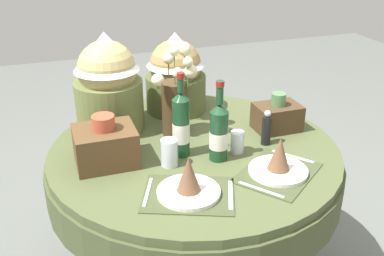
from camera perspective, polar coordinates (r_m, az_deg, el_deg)
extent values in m
cylinder|color=#4C5633|center=(2.06, 0.29, -2.88)|extent=(1.30, 1.30, 0.04)
cylinder|color=#464F2E|center=(2.11, 0.29, -5.32)|extent=(1.33, 1.33, 0.16)
cylinder|color=black|center=(2.25, 0.27, -10.73)|extent=(0.12, 0.12, 0.66)
cube|color=#41492B|center=(1.72, -0.42, -8.31)|extent=(0.41, 0.37, 0.00)
cylinder|color=white|center=(1.71, -0.42, -8.03)|extent=(0.24, 0.24, 0.02)
cone|color=brown|center=(1.67, -0.43, -5.81)|extent=(0.09, 0.09, 0.14)
cube|color=silver|center=(1.73, -5.59, -8.00)|extent=(0.08, 0.18, 0.00)
cube|color=silver|center=(1.72, 4.80, -8.36)|extent=(0.09, 0.18, 0.00)
cube|color=#41492B|center=(1.88, 10.73, -5.54)|extent=(0.43, 0.41, 0.00)
cylinder|color=white|center=(1.88, 10.75, -5.28)|extent=(0.24, 0.24, 0.02)
cone|color=brown|center=(1.84, 10.95, -3.19)|extent=(0.09, 0.09, 0.14)
cube|color=silver|center=(1.76, 8.66, -7.65)|extent=(0.12, 0.16, 0.00)
cube|color=silver|center=(2.01, 12.54, -3.51)|extent=(0.13, 0.16, 0.00)
cylinder|color=#47331E|center=(2.12, -2.15, 2.48)|extent=(0.12, 0.12, 0.26)
sphere|color=beige|center=(2.04, -1.84, 6.94)|extent=(0.05, 0.05, 0.05)
cylinder|color=#4C7038|center=(2.05, -1.82, 6.04)|extent=(0.01, 0.01, 0.04)
sphere|color=beige|center=(2.06, -0.96, 9.89)|extent=(0.06, 0.06, 0.06)
cylinder|color=#4C7038|center=(2.08, -0.94, 7.68)|extent=(0.01, 0.01, 0.13)
sphere|color=beige|center=(2.14, -2.99, 8.73)|extent=(0.05, 0.05, 0.05)
cylinder|color=#4C7038|center=(2.16, -2.96, 7.46)|extent=(0.01, 0.01, 0.07)
sphere|color=beige|center=(1.98, -0.46, 8.31)|extent=(0.05, 0.05, 0.05)
cylinder|color=#4C7038|center=(2.00, -0.46, 6.57)|extent=(0.01, 0.01, 0.10)
sphere|color=beige|center=(2.01, -0.15, 7.13)|extent=(0.06, 0.06, 0.06)
cylinder|color=#4C7038|center=(2.02, -0.14, 5.96)|extent=(0.01, 0.01, 0.05)
sphere|color=beige|center=(2.01, -2.25, 9.68)|extent=(0.05, 0.05, 0.05)
cylinder|color=#4C7038|center=(2.03, -2.21, 7.41)|extent=(0.01, 0.01, 0.14)
sphere|color=beige|center=(1.99, -4.32, 6.06)|extent=(0.06, 0.06, 0.06)
cylinder|color=#4C7038|center=(2.00, -4.30, 5.28)|extent=(0.01, 0.01, 0.02)
cylinder|color=#194223|center=(1.93, -1.39, 0.02)|extent=(0.07, 0.07, 0.26)
cylinder|color=silver|center=(1.94, -1.38, -0.53)|extent=(0.07, 0.07, 0.09)
cone|color=#194223|center=(1.87, -1.43, 4.04)|extent=(0.07, 0.07, 0.03)
cylinder|color=#194223|center=(1.85, -1.45, 5.73)|extent=(0.03, 0.03, 0.08)
cylinder|color=maroon|center=(1.84, -1.46, 6.62)|extent=(0.03, 0.03, 0.02)
cylinder|color=#194223|center=(1.91, 3.37, -0.98)|extent=(0.08, 0.08, 0.22)
cylinder|color=silver|center=(1.91, 3.36, -1.45)|extent=(0.08, 0.08, 0.07)
cone|color=#194223|center=(1.85, 3.47, 2.54)|extent=(0.08, 0.08, 0.04)
cylinder|color=#194223|center=(1.83, 3.53, 4.47)|extent=(0.03, 0.03, 0.10)
cylinder|color=maroon|center=(1.81, 3.56, 5.57)|extent=(0.03, 0.03, 0.02)
cylinder|color=silver|center=(1.99, 5.72, -1.76)|extent=(0.06, 0.06, 0.10)
cylinder|color=silver|center=(1.88, -2.88, -3.11)|extent=(0.07, 0.07, 0.12)
cylinder|color=black|center=(2.07, 9.32, -0.31)|extent=(0.04, 0.04, 0.14)
sphere|color=#B7B7BC|center=(2.04, 9.48, 1.80)|extent=(0.03, 0.03, 0.03)
cylinder|color=olive|center=(2.20, -10.28, 2.81)|extent=(0.32, 0.32, 0.25)
sphere|color=tan|center=(2.14, -10.65, 7.22)|extent=(0.27, 0.27, 0.27)
cone|color=silver|center=(2.12, -10.85, 9.49)|extent=(0.31, 0.31, 0.18)
cylinder|color=#566033|center=(2.40, -2.04, 4.46)|extent=(0.31, 0.31, 0.19)
sphere|color=#9E7F4C|center=(2.35, -2.10, 7.86)|extent=(0.27, 0.27, 0.27)
cone|color=silver|center=(2.33, -2.13, 9.89)|extent=(0.30, 0.30, 0.17)
cube|color=brown|center=(1.92, -10.82, -2.27)|extent=(0.25, 0.21, 0.16)
cylinder|color=#B24C33|center=(1.87, -11.09, 0.67)|extent=(0.09, 0.09, 0.06)
cube|color=#47331E|center=(2.22, 10.63, 1.34)|extent=(0.21, 0.15, 0.13)
cylinder|color=#4C7F4C|center=(2.19, 10.83, 3.57)|extent=(0.07, 0.07, 0.06)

